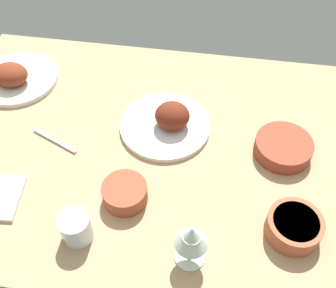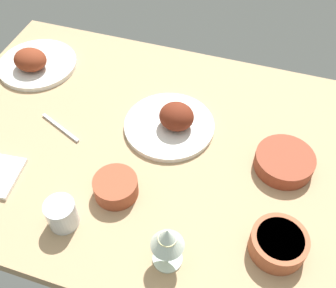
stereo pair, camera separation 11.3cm
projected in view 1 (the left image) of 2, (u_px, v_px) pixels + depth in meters
The scene contains 9 objects.
dining_table at pixel (168, 153), 116.62cm from camera, with size 140.00×90.00×4.00cm, color tan.
plate_center_main at pixel (167, 122), 118.26cm from camera, with size 26.71×26.71×9.26cm.
plate_near_viewer at pixel (15, 77), 131.32cm from camera, with size 26.40×26.40×8.30cm.
bowl_cream at pixel (283, 147), 112.20cm from camera, with size 15.99×15.99×4.56cm.
bowl_potatoes at pixel (125, 193), 102.19cm from camera, with size 11.56×11.56×5.11cm.
bowl_soup at pixel (294, 226), 95.86cm from camera, with size 13.32×13.32×5.54cm.
wine_glass at pixel (191, 238), 86.39cm from camera, with size 7.60×7.60×14.00cm.
water_tumbler at pixel (76, 228), 94.65cm from camera, with size 7.49×7.49×7.76cm, color silver.
spoon_loose at pixel (55, 141), 116.44cm from camera, with size 16.02×0.90×0.80cm, color silver.
Camera 1 is at (-11.34, 71.91, 93.15)cm, focal length 43.10 mm.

